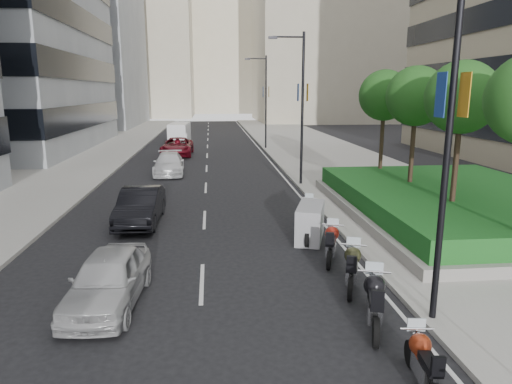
{
  "coord_description": "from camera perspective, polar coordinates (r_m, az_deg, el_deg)",
  "views": [
    {
      "loc": [
        -1.14,
        -8.99,
        5.69
      ],
      "look_at": [
        0.5,
        7.53,
        2.0
      ],
      "focal_mm": 32.0,
      "sensor_mm": 36.0,
      "label": 1
    }
  ],
  "objects": [
    {
      "name": "ground",
      "position": [
        10.7,
        1.39,
        -19.6
      ],
      "size": [
        160.0,
        160.0,
        0.0
      ],
      "primitive_type": "plane",
      "color": "black",
      "rests_on": "ground"
    },
    {
      "name": "sidewalk_right",
      "position": [
        40.67,
        8.85,
        4.45
      ],
      "size": [
        10.0,
        100.0,
        0.15
      ],
      "primitive_type": "cube",
      "color": "#9E9B93",
      "rests_on": "ground"
    },
    {
      "name": "sidewalk_left",
      "position": [
        40.86,
        -21.07,
        3.79
      ],
      "size": [
        8.0,
        100.0,
        0.15
      ],
      "primitive_type": "cube",
      "color": "#9E9B93",
      "rests_on": "ground"
    },
    {
      "name": "lane_edge",
      "position": [
        39.7,
        1.4,
        4.29
      ],
      "size": [
        0.12,
        100.0,
        0.01
      ],
      "primitive_type": "cube",
      "color": "silver",
      "rests_on": "ground"
    },
    {
      "name": "lane_centre",
      "position": [
        39.4,
        -6.15,
        4.16
      ],
      "size": [
        0.12,
        100.0,
        0.01
      ],
      "primitive_type": "cube",
      "color": "silver",
      "rests_on": "ground"
    },
    {
      "name": "building_grey_far",
      "position": [
        82.76,
        -22.85,
        18.06
      ],
      "size": [
        22.0,
        26.0,
        30.0
      ],
      "primitive_type": "cube",
      "color": "gray",
      "rests_on": "ground"
    },
    {
      "name": "building_cream_right",
      "position": [
        92.77,
        9.4,
        19.99
      ],
      "size": [
        28.0,
        24.0,
        36.0
      ],
      "primitive_type": "cube",
      "color": "#B7AD93",
      "rests_on": "ground"
    },
    {
      "name": "building_cream_left",
      "position": [
        110.86,
        -15.14,
        17.97
      ],
      "size": [
        26.0,
        24.0,
        34.0
      ],
      "primitive_type": "cube",
      "color": "#B7AD93",
      "rests_on": "ground"
    },
    {
      "name": "building_cream_centre",
      "position": [
        129.71,
        -4.48,
        18.38
      ],
      "size": [
        30.0,
        24.0,
        38.0
      ],
      "primitive_type": "cube",
      "color": "#B7AD93",
      "rests_on": "ground"
    },
    {
      "name": "planter",
      "position": [
        22.65,
        24.01,
        -2.21
      ],
      "size": [
        10.0,
        14.0,
        0.4
      ],
      "primitive_type": "cube",
      "color": "gray",
      "rests_on": "sidewalk_right"
    },
    {
      "name": "hedge",
      "position": [
        22.52,
        24.14,
        -0.73
      ],
      "size": [
        9.4,
        13.4,
        0.8
      ],
      "primitive_type": "cube",
      "color": "#14481C",
      "rests_on": "planter"
    },
    {
      "name": "tree_1",
      "position": [
        19.53,
        24.35,
        10.67
      ],
      "size": [
        2.8,
        2.8,
        6.3
      ],
      "color": "#332319",
      "rests_on": "planter"
    },
    {
      "name": "tree_2",
      "position": [
        23.1,
        19.38,
        11.18
      ],
      "size": [
        2.8,
        2.8,
        6.3
      ],
      "color": "#332319",
      "rests_on": "planter"
    },
    {
      "name": "tree_3",
      "position": [
        26.78,
        15.75,
        11.51
      ],
      "size": [
        2.8,
        2.8,
        6.3
      ],
      "color": "#332319",
      "rests_on": "planter"
    },
    {
      "name": "lamp_post_0",
      "position": [
        11.31,
        22.42,
        8.44
      ],
      "size": [
        2.34,
        0.45,
        9.0
      ],
      "color": "black",
      "rests_on": "ground"
    },
    {
      "name": "lamp_post_1",
      "position": [
        27.51,
        5.51,
        11.17
      ],
      "size": [
        2.34,
        0.45,
        9.0
      ],
      "color": "black",
      "rests_on": "ground"
    },
    {
      "name": "lamp_post_2",
      "position": [
        45.3,
        1.05,
        11.74
      ],
      "size": [
        2.34,
        0.45,
        9.0
      ],
      "color": "black",
      "rests_on": "ground"
    },
    {
      "name": "motorcycle_1",
      "position": [
        9.98,
        20.14,
        -19.34
      ],
      "size": [
        0.68,
        2.04,
        1.02
      ],
      "rotation": [
        0.0,
        0.0,
        1.45
      ],
      "color": "black",
      "rests_on": "ground"
    },
    {
      "name": "motorcycle_2",
      "position": [
        11.81,
        14.58,
        -13.1
      ],
      "size": [
        1.0,
        2.41,
        1.23
      ],
      "rotation": [
        0.0,
        0.0,
        1.28
      ],
      "color": "black",
      "rests_on": "ground"
    },
    {
      "name": "motorcycle_3",
      "position": [
        13.86,
        11.91,
        -9.2
      ],
      "size": [
        1.02,
        2.24,
        1.16
      ],
      "rotation": [
        0.0,
        0.0,
        1.23
      ],
      "color": "black",
      "rests_on": "ground"
    },
    {
      "name": "motorcycle_4",
      "position": [
        15.85,
        9.38,
        -6.34
      ],
      "size": [
        0.98,
        2.2,
        1.13
      ],
      "rotation": [
        0.0,
        0.0,
        1.24
      ],
      "color": "black",
      "rests_on": "ground"
    },
    {
      "name": "motorcycle_5",
      "position": [
        17.82,
        6.78,
        -3.83
      ],
      "size": [
        1.58,
        2.47,
        1.39
      ],
      "rotation": [
        0.0,
        0.0,
        1.26
      ],
      "color": "black",
      "rests_on": "ground"
    },
    {
      "name": "motorcycle_6",
      "position": [
        20.03,
        6.45,
        -2.37
      ],
      "size": [
        0.92,
        2.04,
        1.06
      ],
      "rotation": [
        0.0,
        0.0,
        1.24
      ],
      "color": "black",
      "rests_on": "ground"
    },
    {
      "name": "car_a",
      "position": [
        13.12,
        -17.97,
        -10.29
      ],
      "size": [
        2.02,
        4.42,
        1.47
      ],
      "primitive_type": "imported",
      "rotation": [
        0.0,
        0.0,
        -0.07
      ],
      "color": "#B3B3B5",
      "rests_on": "ground"
    },
    {
      "name": "car_b",
      "position": [
        20.52,
        -14.25,
        -1.73
      ],
      "size": [
        1.75,
        4.73,
        1.55
      ],
      "primitive_type": "imported",
      "rotation": [
        0.0,
        0.0,
        -0.02
      ],
      "color": "black",
      "rests_on": "ground"
    },
    {
      "name": "car_c",
      "position": [
        32.4,
        -10.83,
        3.49
      ],
      "size": [
        2.23,
        5.08,
        1.45
      ],
      "primitive_type": "imported",
      "rotation": [
        0.0,
        0.0,
        0.04
      ],
      "color": "silver",
      "rests_on": "ground"
    },
    {
      "name": "car_d",
      "position": [
        41.67,
        -9.83,
        5.6
      ],
      "size": [
        2.76,
        5.78,
        1.59
      ],
      "primitive_type": "imported",
      "rotation": [
        0.0,
        0.0,
        -0.02
      ],
      "color": "maroon",
      "rests_on": "ground"
    },
    {
      "name": "delivery_van",
      "position": [
        51.89,
        -9.56,
        7.18
      ],
      "size": [
        2.29,
        5.28,
        2.17
      ],
      "rotation": [
        0.0,
        0.0,
        -0.06
      ],
      "color": "white",
      "rests_on": "ground"
    }
  ]
}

